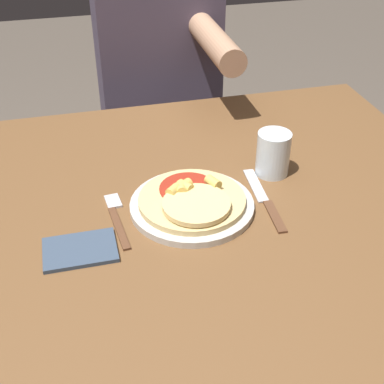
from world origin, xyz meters
TOP-DOWN VIEW (x-y plane):
  - dining_table at (0.00, 0.00)m, footprint 1.26×0.96m
  - plate at (0.04, -0.00)m, footprint 0.24×0.24m
  - pizza at (0.04, -0.00)m, footprint 0.21×0.21m
  - fork at (-0.10, 0.01)m, footprint 0.03×0.18m
  - knife at (0.19, -0.01)m, footprint 0.03×0.22m
  - drinking_glass at (0.24, 0.09)m, footprint 0.07×0.07m
  - napkin at (-0.18, -0.08)m, footprint 0.13×0.09m
  - person_diner at (0.12, 0.72)m, footprint 0.36×0.52m

SIDE VIEW (x-z plane):
  - dining_table at x=0.00m, z-range 0.28..1.05m
  - person_diner at x=0.12m, z-range 0.10..1.35m
  - knife at x=0.19m, z-range 0.77..0.78m
  - fork at x=-0.10m, z-range 0.77..0.78m
  - napkin at x=-0.18m, z-range 0.77..0.78m
  - plate at x=0.04m, z-range 0.77..0.78m
  - pizza at x=0.04m, z-range 0.78..0.81m
  - drinking_glass at x=0.24m, z-range 0.77..0.87m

